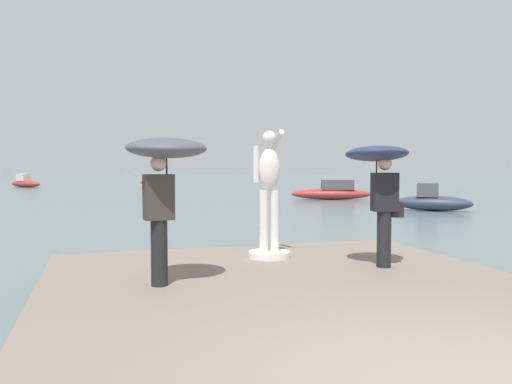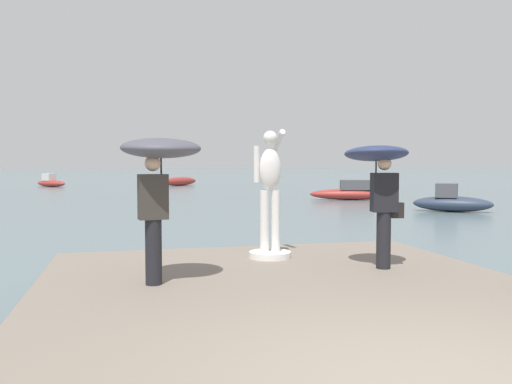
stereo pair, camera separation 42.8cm
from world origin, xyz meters
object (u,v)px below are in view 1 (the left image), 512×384
object	(u,v)px
statue_white_figure	(269,202)
boat_near	(25,183)
onlooker_right	(379,172)
boat_mid	(333,192)
onlooker_left	(165,165)
boat_leftward	(158,182)
boat_far	(432,201)

from	to	relation	value
statue_white_figure	boat_near	world-z (taller)	statue_white_figure
statue_white_figure	onlooker_right	world-z (taller)	statue_white_figure
boat_mid	statue_white_figure	bearing A→B (deg)	-118.00
onlooker_left	boat_leftward	bearing A→B (deg)	84.17
boat_far	boat_leftward	size ratio (longest dim) A/B	0.77
boat_mid	boat_near	bearing A→B (deg)	130.35
onlooker_right	boat_mid	xyz separation A→B (m)	(8.50, 19.89, -1.46)
statue_white_figure	onlooker_left	xyz separation A→B (m)	(-1.96, -1.53, 0.63)
onlooker_left	boat_leftward	xyz separation A→B (m)	(4.32, 42.27, -1.60)
onlooker_left	boat_near	distance (m)	43.16
onlooker_left	boat_near	world-z (taller)	onlooker_left
boat_mid	boat_far	distance (m)	7.86
onlooker_right	boat_mid	world-z (taller)	onlooker_right
boat_mid	boat_far	bearing A→B (deg)	-82.05
boat_near	boat_far	bearing A→B (deg)	-56.32
onlooker_left	boat_mid	bearing A→B (deg)	59.52
statue_white_figure	onlooker_right	size ratio (longest dim) A/B	1.15
boat_leftward	boat_mid	bearing A→B (deg)	-71.19
onlooker_left	boat_near	bearing A→B (deg)	99.57
boat_near	boat_leftward	bearing A→B (deg)	-1.30
onlooker_right	boat_mid	bearing A→B (deg)	66.85
boat_near	boat_mid	xyz separation A→B (m)	(19.03, -22.39, 0.02)
onlooker_left	boat_far	xyz separation A→B (m)	(12.94, 12.35, -1.58)
onlooker_left	boat_far	size ratio (longest dim) A/B	0.61
onlooker_left	boat_mid	distance (m)	23.42
boat_near	boat_mid	world-z (taller)	boat_near
onlooker_left	boat_far	distance (m)	17.96
statue_white_figure	onlooker_right	bearing A→B (deg)	-42.75
onlooker_right	onlooker_left	bearing A→B (deg)	-175.71
boat_leftward	onlooker_left	bearing A→B (deg)	-95.83
boat_mid	onlooker_right	bearing A→B (deg)	-113.15
onlooker_right	boat_mid	size ratio (longest dim) A/B	0.42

